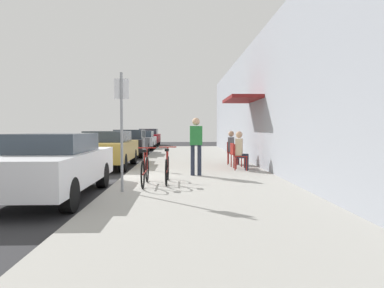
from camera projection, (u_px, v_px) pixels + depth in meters
name	position (u px, v px, depth m)	size (l,w,h in m)	color
ground_plane	(120.00, 183.00, 9.87)	(60.00, 60.00, 0.00)	#2D2D30
sidewalk_slab	(198.00, 172.00, 11.93)	(4.50, 32.00, 0.12)	#9E9B93
building_facade	(269.00, 100.00, 11.91)	(1.40, 32.00, 4.92)	#999EA8
parked_car_0	(52.00, 164.00, 7.72)	(1.80, 4.40, 1.40)	silver
parked_car_1	(108.00, 148.00, 13.66)	(1.80, 4.40, 1.41)	#A58433
parked_car_2	(130.00, 142.00, 19.51)	(1.80, 4.40, 1.44)	black
parked_car_3	(142.00, 140.00, 25.75)	(1.80, 4.40, 1.33)	#B7B7BC
parked_car_4	(149.00, 137.00, 31.12)	(1.80, 4.40, 1.48)	maroon
parking_meter	(144.00, 147.00, 11.99)	(0.12, 0.10, 1.32)	slate
street_sign	(122.00, 122.00, 7.79)	(0.32, 0.06, 2.60)	gray
bicycle_0	(167.00, 169.00, 9.10)	(0.46, 1.71, 0.90)	black
bicycle_1	(145.00, 171.00, 8.71)	(0.46, 1.71, 0.90)	black
cafe_chair_0	(239.00, 155.00, 11.92)	(0.54, 0.54, 0.87)	maroon
seated_patron_0	(241.00, 149.00, 11.90)	(0.49, 0.44, 1.29)	#232838
cafe_chair_1	(236.00, 153.00, 12.65)	(0.48, 0.48, 0.87)	maroon
cafe_chair_2	(231.00, 151.00, 13.79)	(0.52, 0.52, 0.87)	maroon
seated_patron_2	(233.00, 146.00, 13.77)	(0.48, 0.43, 1.29)	#232838
pedestrian_standing	(196.00, 142.00, 10.51)	(0.36, 0.22, 1.70)	#232838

